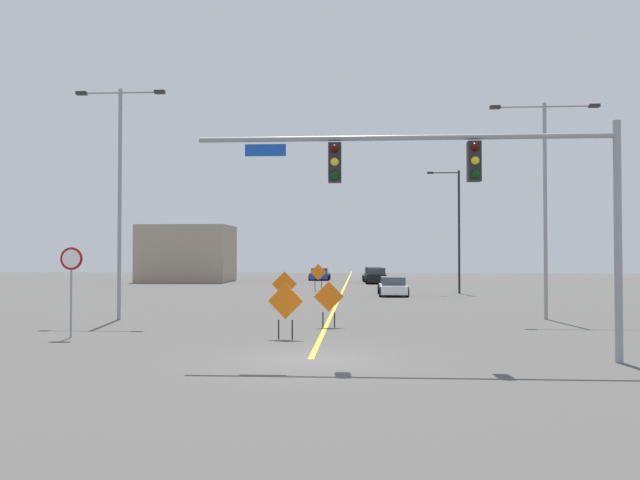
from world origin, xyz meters
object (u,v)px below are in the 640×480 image
stop_sign (71,274)px  car_black_near (377,276)px  car_white_far (393,287)px  street_lamp_far_right (120,185)px  car_green_approaching (373,275)px  street_lamp_far_left (545,191)px  construction_sign_median_near (284,285)px  car_blue_distant (320,274)px  street_lamp_mid_left (457,225)px  construction_sign_right_lane (329,299)px  traffic_signal_assembly (471,180)px  construction_sign_median_far (285,304)px  construction_sign_left_lane (318,274)px

stop_sign → car_black_near: stop_sign is taller
stop_sign → car_white_far: 25.41m
street_lamp_far_right → car_green_approaching: street_lamp_far_right is taller
street_lamp_far_left → street_lamp_far_right: size_ratio=0.94×
construction_sign_median_near → car_blue_distant: construction_sign_median_near is taller
street_lamp_far_right → street_lamp_far_left: bearing=4.1°
stop_sign → car_green_approaching: size_ratio=0.72×
street_lamp_mid_left → car_white_far: (-4.68, -2.52, -4.26)m
construction_sign_right_lane → construction_sign_median_near: bearing=107.8°
traffic_signal_assembly → street_lamp_far_left: (5.04, 10.86, 0.79)m
street_lamp_mid_left → street_lamp_far_right: bearing=-131.6°
street_lamp_mid_left → car_green_approaching: size_ratio=2.11×
construction_sign_right_lane → construction_sign_median_far: size_ratio=0.95×
street_lamp_mid_left → car_green_approaching: 20.39m
car_green_approaching → traffic_signal_assembly: bearing=-88.2°
street_lamp_mid_left → car_green_approaching: bearing=106.1°
construction_sign_left_lane → car_blue_distant: (-1.14, 19.97, -0.69)m
street_lamp_far_right → car_green_approaching: bearing=73.3°
street_lamp_mid_left → car_black_near: bearing=109.4°
construction_sign_left_lane → car_blue_distant: bearing=93.3°
traffic_signal_assembly → car_black_near: traffic_signal_assembly is taller
traffic_signal_assembly → street_lamp_mid_left: 29.08m
street_lamp_far_left → construction_sign_median_near: (-11.82, 4.99, -4.33)m
street_lamp_far_right → construction_sign_median_far: 10.58m
construction_sign_median_near → car_blue_distant: size_ratio=0.46×
street_lamp_far_left → car_blue_distant: (-12.25, 40.71, -4.88)m
stop_sign → construction_sign_left_lane: stop_sign is taller
construction_sign_median_near → car_black_near: (5.51, 27.94, -0.47)m
traffic_signal_assembly → construction_sign_median_far: (-5.33, 4.00, -3.56)m
stop_sign → street_lamp_far_left: street_lamp_far_left is taller
traffic_signal_assembly → construction_sign_left_lane: (-6.07, 31.59, -3.40)m
street_lamp_far_left → construction_sign_left_lane: size_ratio=4.53×
construction_sign_median_near → construction_sign_right_lane: bearing=-72.2°
car_green_approaching → car_white_far: 21.72m
car_blue_distant → traffic_signal_assembly: bearing=-82.0°
street_lamp_far_right → construction_sign_right_lane: size_ratio=5.64×
street_lamp_far_left → car_black_near: size_ratio=2.20×
car_black_near → car_white_far: size_ratio=0.92×
car_black_near → car_white_far: car_black_near is taller
car_green_approaching → car_white_far: (0.85, -21.70, -0.11)m
traffic_signal_assembly → car_black_near: 43.99m
car_white_far → traffic_signal_assembly: bearing=-88.5°
street_lamp_mid_left → construction_sign_median_far: street_lamp_mid_left is taller
construction_sign_median_near → car_green_approaching: bearing=80.7°
car_white_far → street_lamp_far_right: bearing=-126.6°
car_black_near → car_blue_distant: bearing=127.3°
street_lamp_far_right → car_green_approaching: (11.56, 38.44, -5.02)m
street_lamp_mid_left → car_blue_distant: size_ratio=2.13×
traffic_signal_assembly → street_lamp_mid_left: bearing=82.1°
street_lamp_far_right → car_black_near: (11.81, 34.23, -5.03)m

